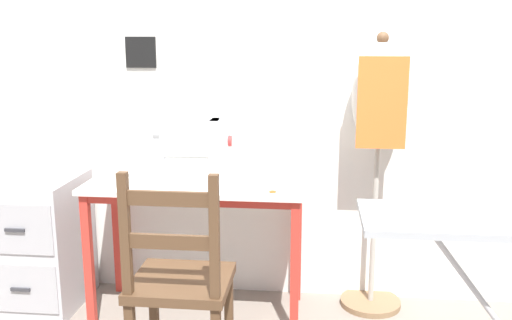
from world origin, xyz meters
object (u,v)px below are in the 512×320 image
sewing_machine (196,150)px  dress_form (379,117)px  wooden_chair (180,284)px  filing_cabinet (42,242)px  fabric_bowl (118,180)px  scissors (280,192)px  thread_spool_near_machine (235,179)px

sewing_machine → dress_form: (0.92, 0.08, 0.17)m
wooden_chair → dress_form: 1.29m
sewing_machine → filing_cabinet: sewing_machine is taller
fabric_bowl → dress_form: bearing=12.1°
fabric_bowl → scissors: 0.80m
scissors → thread_spool_near_machine: size_ratio=3.32×
sewing_machine → scissors: sewing_machine is taller
scissors → filing_cabinet: bearing=172.3°
filing_cabinet → scissors: bearing=-7.7°
fabric_bowl → scissors: (0.80, -0.06, -0.02)m
fabric_bowl → scissors: bearing=-4.3°
scissors → dress_form: size_ratio=0.10×
scissors → sewing_machine: bearing=150.7°
fabric_bowl → filing_cabinet: size_ratio=0.23×
scissors → filing_cabinet: size_ratio=0.20×
sewing_machine → thread_spool_near_machine: (0.22, -0.12, -0.12)m
sewing_machine → dress_form: 0.94m
fabric_bowl → thread_spool_near_machine: size_ratio=3.72×
sewing_machine → wooden_chair: size_ratio=0.43×
sewing_machine → fabric_bowl: sewing_machine is taller
thread_spool_near_machine → dress_form: 0.79m
sewing_machine → dress_form: bearing=5.1°
thread_spool_near_machine → sewing_machine: bearing=151.7°
wooden_chair → scissors: bearing=50.7°
fabric_bowl → thread_spool_near_machine: 0.57m
thread_spool_near_machine → wooden_chair: (-0.14, -0.59, -0.29)m
fabric_bowl → filing_cabinet: (-0.48, 0.11, -0.38)m
filing_cabinet → thread_spool_near_machine: bearing=-2.1°
scissors → thread_spool_near_machine: thread_spool_near_machine is taller
scissors → wooden_chair: 0.65m
scissors → dress_form: dress_form is taller
sewing_machine → fabric_bowl: size_ratio=2.50×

